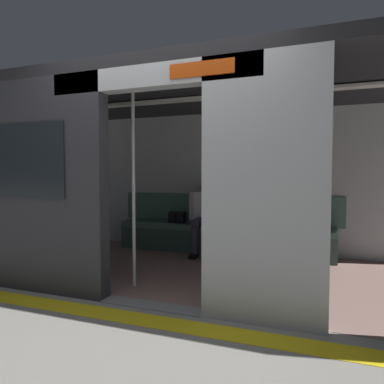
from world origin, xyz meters
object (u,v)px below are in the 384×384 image
Objects in this scene: bench_seat at (221,232)px; person_seated at (206,210)px; handbag at (177,217)px; train_car at (192,149)px; book at (231,224)px; grab_pole_far at (215,188)px; grab_pole_door at (134,187)px.

bench_seat is 0.40m from person_seated.
handbag is (0.51, -0.08, -0.14)m from person_seated.
book is at bearing -100.86° from train_car.
grab_pole_far is at bearing 111.13° from person_seated.
handbag is at bearing -81.24° from grab_pole_door.
bench_seat is 1.99m from grab_pole_far.
bench_seat is at bearing -166.92° from person_seated.
train_car is 1.62m from handbag.
grab_pole_far is at bearing 133.54° from book.
train_car is at bearing -54.99° from grab_pole_far.
train_car is at bearing -115.44° from grab_pole_door.
train_car reaches higher than book.
bench_seat is 12.68× the size of handbag.
grab_pole_door is at bearing 83.07° from person_seated.
train_car is 1.59m from bench_seat.
person_seated is at bearing -96.93° from grab_pole_door.
handbag is at bearing -2.37° from bench_seat.
bench_seat is at bearing -93.74° from train_car.
grab_pole_door is (0.22, 1.79, 0.42)m from person_seated.
book is 1.97m from grab_pole_far.
grab_pole_door is (0.38, 0.79, -0.45)m from train_car.
grab_pole_far is at bearing 103.95° from bench_seat.
train_car reaches higher than person_seated.
book is 2.08m from grab_pole_door.
grab_pole_door is at bearing 64.56° from train_car.
grab_pole_door is 0.89m from grab_pole_far.
person_seated is (0.16, -1.00, -0.86)m from train_car.
bench_seat is 0.76m from handbag.
grab_pole_far is at bearing 122.92° from handbag.
train_car is 1.56m from book.
train_car reaches higher than grab_pole_far.
book is at bearing -178.62° from handbag.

